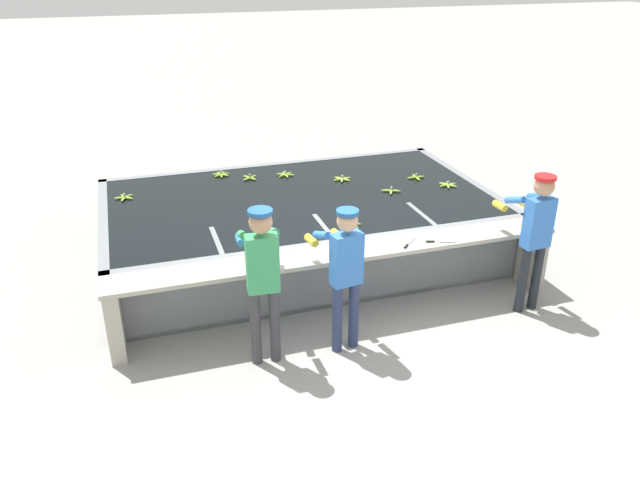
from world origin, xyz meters
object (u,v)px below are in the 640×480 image
(worker_1, at_px, (345,266))
(knife_0, at_px, (408,244))
(banana_bunch_floating_6, at_px, (416,177))
(banana_bunch_floating_8, at_px, (125,197))
(worker_0, at_px, (262,271))
(worker_2, at_px, (535,230))
(banana_bunch_floating_2, at_px, (342,179))
(banana_bunch_floating_4, at_px, (250,178))
(knife_1, at_px, (436,242))
(banana_bunch_floating_5, at_px, (221,175))
(banana_bunch_floating_1, at_px, (350,225))
(banana_bunch_floating_3, at_px, (285,175))
(banana_bunch_floating_7, at_px, (448,185))
(banana_bunch_floating_0, at_px, (391,191))

(worker_1, height_order, knife_0, worker_1)
(banana_bunch_floating_6, height_order, banana_bunch_floating_8, same)
(worker_0, distance_m, worker_2, 3.23)
(banana_bunch_floating_2, relative_size, banana_bunch_floating_4, 1.10)
(worker_1, distance_m, banana_bunch_floating_2, 3.03)
(worker_2, bearing_deg, knife_1, 160.24)
(knife_1, bearing_deg, banana_bunch_floating_5, 122.36)
(worker_0, relative_size, banana_bunch_floating_6, 6.16)
(worker_0, height_order, banana_bunch_floating_1, worker_0)
(banana_bunch_floating_1, height_order, banana_bunch_floating_2, same)
(banana_bunch_floating_5, relative_size, banana_bunch_floating_8, 1.01)
(worker_0, distance_m, knife_0, 1.91)
(worker_0, height_order, worker_1, worker_0)
(banana_bunch_floating_4, relative_size, knife_0, 0.94)
(worker_2, relative_size, banana_bunch_floating_3, 6.09)
(banana_bunch_floating_6, bearing_deg, knife_0, -118.08)
(worker_1, distance_m, banana_bunch_floating_3, 3.32)
(banana_bunch_floating_5, height_order, knife_1, banana_bunch_floating_5)
(banana_bunch_floating_1, height_order, banana_bunch_floating_7, same)
(banana_bunch_floating_0, relative_size, knife_1, 0.78)
(worker_1, xyz_separation_m, banana_bunch_floating_5, (-0.68, 3.61, -0.11))
(worker_2, relative_size, banana_bunch_floating_4, 6.68)
(banana_bunch_floating_1, xyz_separation_m, banana_bunch_floating_3, (-0.27, 2.08, 0.00))
(banana_bunch_floating_8, bearing_deg, banana_bunch_floating_7, -11.45)
(worker_2, relative_size, banana_bunch_floating_2, 6.05)
(banana_bunch_floating_5, distance_m, banana_bunch_floating_6, 2.94)
(banana_bunch_floating_3, bearing_deg, knife_0, -75.56)
(banana_bunch_floating_1, distance_m, banana_bunch_floating_8, 3.20)
(banana_bunch_floating_8, bearing_deg, banana_bunch_floating_4, 8.56)
(banana_bunch_floating_3, relative_size, banana_bunch_floating_7, 0.99)
(worker_2, height_order, banana_bunch_floating_5, worker_2)
(banana_bunch_floating_0, bearing_deg, worker_1, -124.34)
(banana_bunch_floating_5, bearing_deg, banana_bunch_floating_4, -36.42)
(worker_1, xyz_separation_m, banana_bunch_floating_2, (1.00, 2.86, -0.11))
(worker_0, xyz_separation_m, worker_1, (0.87, -0.03, -0.07))
(banana_bunch_floating_3, bearing_deg, banana_bunch_floating_1, -82.59)
(worker_1, height_order, banana_bunch_floating_4, worker_1)
(worker_1, bearing_deg, knife_1, 19.81)
(worker_1, bearing_deg, banana_bunch_floating_6, 51.28)
(banana_bunch_floating_2, distance_m, knife_0, 2.35)
(banana_bunch_floating_1, distance_m, banana_bunch_floating_3, 2.10)
(worker_2, bearing_deg, worker_0, -178.87)
(banana_bunch_floating_8, height_order, knife_0, banana_bunch_floating_8)
(banana_bunch_floating_0, bearing_deg, banana_bunch_floating_8, 166.27)
(worker_0, xyz_separation_m, banana_bunch_floating_8, (-1.24, 3.03, -0.18))
(worker_0, xyz_separation_m, knife_1, (2.17, 0.44, -0.19))
(banana_bunch_floating_5, relative_size, knife_1, 0.81)
(banana_bunch_floating_6, distance_m, banana_bunch_floating_7, 0.53)
(knife_0, height_order, knife_1, same)
(banana_bunch_floating_3, height_order, banana_bunch_floating_6, same)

